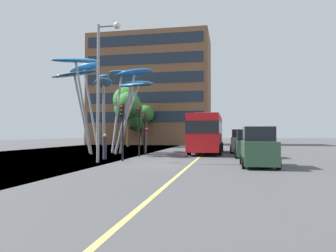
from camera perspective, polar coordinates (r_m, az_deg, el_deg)
name	(u,v)px	position (r m, az deg, el deg)	size (l,w,h in m)	color
ground	(150,163)	(19.76, -3.31, -6.82)	(120.00, 240.00, 0.10)	#4C4C4F
red_bus	(207,132)	(29.18, 7.06, -1.02)	(2.92, 10.08, 3.69)	red
leaf_sculpture	(107,80)	(30.22, -11.15, 8.25)	(9.99, 9.68, 8.84)	#9EA0A5
traffic_light_kerb_near	(122,120)	(20.81, -8.33, 1.05)	(0.28, 0.42, 3.73)	black
traffic_light_kerb_far	(139,121)	(24.58, -5.32, 0.94)	(0.28, 0.42, 3.91)	black
traffic_light_island_mid	(144,125)	(28.00, -4.35, 0.20)	(0.28, 0.42, 3.60)	black
car_parked_near	(258,148)	(17.89, 16.16, -3.89)	(1.91, 3.95, 2.19)	#2D5138
car_parked_mid	(248,145)	(24.60, 14.37, -3.34)	(1.98, 4.02, 2.09)	#2D5138
car_parked_far	(241,142)	(30.55, 13.14, -2.84)	(2.02, 4.22, 2.22)	gray
street_lamp	(103,75)	(20.36, -11.81, 9.06)	(1.55, 0.44, 8.82)	gray
tree_pavement_near	(128,104)	(45.32, -7.39, 3.97)	(4.35, 5.07, 8.58)	brown
tree_pavement_far	(138,118)	(50.09, -5.52, 1.48)	(5.05, 4.09, 6.49)	brown
pedestrian	(105,146)	(22.83, -11.45, -3.65)	(0.34, 0.34, 1.81)	#2D3342
no_entry_sign	(146,135)	(29.96, -4.02, -1.57)	(0.60, 0.12, 2.61)	gray
backdrop_building	(151,91)	(56.13, -3.09, 6.39)	(20.65, 10.12, 18.91)	brown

